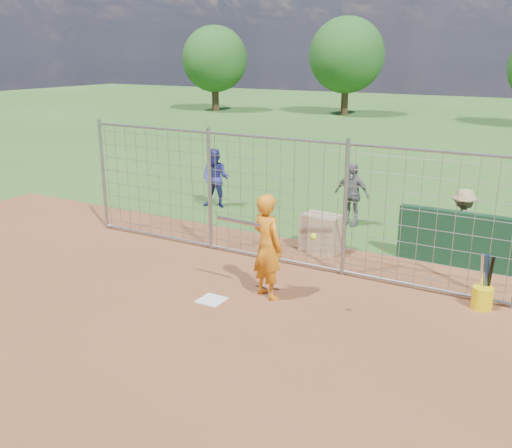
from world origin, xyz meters
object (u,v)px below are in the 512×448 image
Objects in this scene: batter at (267,246)px; equipment_bin at (321,233)px; bystander_c at (462,224)px; bystander_a at (216,178)px; bystander_b at (352,194)px; bucket_with_bats at (483,295)px.

equipment_bin is at bearing -65.21° from batter.
equipment_bin is at bearing -8.04° from bystander_c.
bystander_a reaches higher than bystander_c.
bystander_a is 1.04× the size of bystander_b.
bystander_b reaches higher than bucket_with_bats.
bucket_with_bats is at bearing -15.90° from equipment_bin.
batter is 3.63m from bucket_with_bats.
equipment_bin is 0.82× the size of bucket_with_bats.
bystander_a is at bearing 159.02° from equipment_bin.
bystander_a reaches higher than bystander_b.
batter is 6.06m from bystander_a.
equipment_bin is at bearing -38.20° from bystander_a.
batter is at bearing -158.16° from bucket_with_bats.
bystander_a is 1.64× the size of bucket_with_bats.
bystander_c is at bearing -14.44° from bystander_b.
bucket_with_bats is at bearing -136.22° from batter.
bystander_a reaches higher than equipment_bin.
equipment_bin is (-2.63, -1.00, -0.33)m from bystander_c.
batter is at bearing -82.44° from equipment_bin.
batter is 2.29× the size of equipment_bin.
bystander_c is 1.83× the size of equipment_bin.
batter is at bearing -60.57° from bystander_a.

